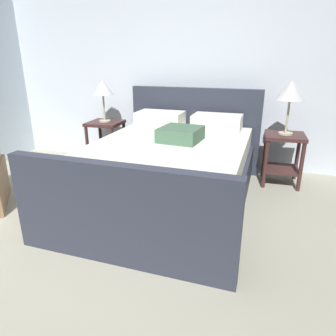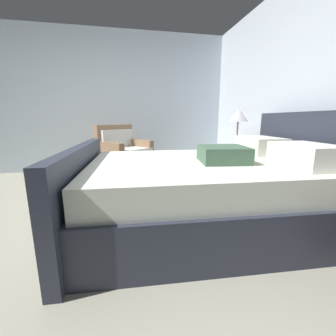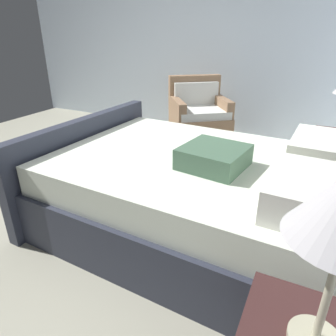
# 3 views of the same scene
# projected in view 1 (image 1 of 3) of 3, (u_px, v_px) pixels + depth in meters

# --- Properties ---
(ground_plane) EXTENTS (4.82, 5.45, 0.02)m
(ground_plane) POSITION_uv_depth(u_px,v_px,m) (73.00, 290.00, 2.00)
(ground_plane) COLOR #A3A18D
(wall_back) EXTENTS (4.94, 0.12, 2.62)m
(wall_back) POSITION_uv_depth(u_px,v_px,m) (178.00, 67.00, 4.08)
(wall_back) COLOR silver
(wall_back) RESTS_ON ground
(bed) EXTENTS (1.79, 2.36, 1.07)m
(bed) POSITION_uv_depth(u_px,v_px,m) (169.00, 169.00, 3.16)
(bed) COLOR #2C303E
(bed) RESTS_ON ground
(nightstand_right) EXTENTS (0.44, 0.44, 0.60)m
(nightstand_right) POSITION_uv_depth(u_px,v_px,m) (283.00, 151.00, 3.56)
(nightstand_right) COLOR #3F2322
(nightstand_right) RESTS_ON ground
(table_lamp_right) EXTENTS (0.31, 0.31, 0.59)m
(table_lamp_right) POSITION_uv_depth(u_px,v_px,m) (291.00, 92.00, 3.33)
(table_lamp_right) COLOR #B7B293
(table_lamp_right) RESTS_ON nightstand_right
(nightstand_left) EXTENTS (0.44, 0.44, 0.60)m
(nightstand_left) POSITION_uv_depth(u_px,v_px,m) (106.00, 136.00, 4.25)
(nightstand_left) COLOR #3F2322
(nightstand_left) RESTS_ON ground
(table_lamp_left) EXTENTS (0.29, 0.29, 0.55)m
(table_lamp_left) POSITION_uv_depth(u_px,v_px,m) (103.00, 89.00, 4.03)
(table_lamp_left) COLOR #B7B293
(table_lamp_left) RESTS_ON nightstand_left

